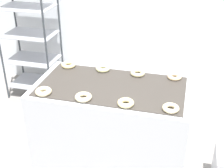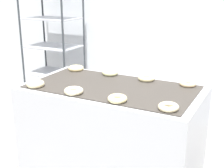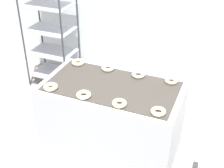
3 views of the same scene
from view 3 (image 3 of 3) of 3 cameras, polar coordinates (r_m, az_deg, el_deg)
The scene contains 10 objects.
fryer_machine at distance 3.53m, azimuth 0.00°, elevation -6.06°, with size 1.49×0.82×0.83m.
baking_rack_cart at distance 4.65m, azimuth -11.20°, elevation 9.74°, with size 0.68×0.48×1.74m.
donut_near_left at distance 3.29m, azimuth -11.16°, elevation -0.51°, with size 0.15×0.15×0.05m, color beige.
donut_near_midleft at distance 3.12m, azimuth -5.20°, elevation -1.98°, with size 0.15×0.15×0.04m, color beige.
donut_near_midright at distance 2.98m, azimuth 1.35°, elevation -3.54°, with size 0.14×0.14×0.04m, color beige.
donut_near_right at distance 2.91m, azimuth 8.45°, elevation -4.99°, with size 0.14×0.14×0.04m, color beige.
donut_far_left at distance 3.73m, azimuth -6.23°, elevation 3.96°, with size 0.15×0.15×0.04m, color #ECD28C.
donut_far_midleft at distance 3.58m, azimuth -0.77°, elevation 2.96°, with size 0.15×0.15×0.04m, color beige.
donut_far_midright at distance 3.46m, azimuth 4.81°, elevation 1.73°, with size 0.15×0.15×0.04m, color beige.
donut_far_right at distance 3.40m, azimuth 10.77°, elevation 0.62°, with size 0.14×0.14×0.04m, color beige.
Camera 3 is at (1.06, -1.93, 2.57)m, focal length 50.00 mm.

